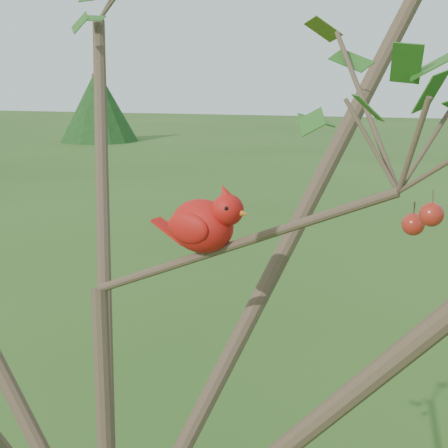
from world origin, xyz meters
name	(u,v)px	position (x,y,z in m)	size (l,w,h in m)	color
crabapple_tree	(98,226)	(0.03, -0.02, 2.12)	(2.35, 2.05, 2.95)	#3B2A20
cardinal	(205,224)	(0.20, 0.08, 2.11)	(0.22, 0.13, 0.15)	red
distant_trees	(315,102)	(-3.67, 24.47, 1.47)	(39.48, 15.65, 3.22)	#3B2A20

